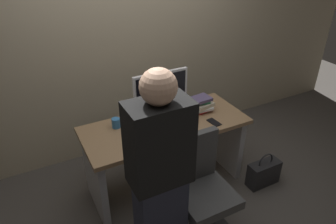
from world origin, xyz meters
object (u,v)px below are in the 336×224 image
Objects in this scene: cup_by_monitor at (116,123)px; mouse at (194,120)px; desk at (166,143)px; book_stack at (202,104)px; handbag at (264,173)px; person_at_desk at (160,181)px; cup_near_keyboard at (135,139)px; keyboard at (167,131)px; cell_phone at (214,122)px; monitor at (161,92)px; office_chair at (201,194)px.

mouse is at bearing -19.78° from cup_by_monitor.
cup_by_monitor is (-0.43, 0.15, 0.26)m from desk.
cup_by_monitor is 0.41× the size of book_stack.
desk is at bearing 152.49° from handbag.
book_stack is (0.87, 0.83, -0.03)m from person_at_desk.
person_at_desk is 4.34× the size of handbag.
cup_by_monitor is 0.86m from book_stack.
handbag is at bearing -25.01° from cup_by_monitor.
cup_by_monitor is at bearing 173.27° from book_stack.
person_at_desk is (-0.44, -0.78, 0.33)m from desk.
desk is at bearing 60.59° from person_at_desk.
book_stack is (0.80, 0.21, 0.03)m from cup_near_keyboard.
keyboard is 0.47m from cup_by_monitor.
handbag is at bearing -21.50° from keyboard.
book_stack reaches higher than desk.
cell_phone is at bearing -94.74° from book_stack.
cup_near_keyboard is (-0.62, -0.07, 0.03)m from mouse.
cup_near_keyboard reaches higher than cell_phone.
cup_near_keyboard reaches higher than mouse.
cup_by_monitor is (-0.45, 0.01, -0.21)m from monitor.
cup_by_monitor reaches higher than desk.
cup_near_keyboard is 0.41× the size of book_stack.
monitor is 1.35m from handbag.
mouse is at bearing -20.30° from desk.
cell_phone is (0.78, -0.03, -0.04)m from cup_near_keyboard.
mouse is (0.26, -0.09, 0.23)m from desk.
cup_near_keyboard is 0.24× the size of handbag.
monitor is 0.57m from cell_phone.
keyboard is 0.52m from book_stack.
monitor is at bearing 79.89° from desk.
cup_near_keyboard is (-0.32, -0.04, 0.04)m from keyboard.
book_stack is (0.43, 0.05, 0.29)m from desk.
office_chair is 0.98m from cup_by_monitor.
desk is at bearing 65.87° from keyboard.
cell_phone is (0.15, -0.10, -0.01)m from mouse.
keyboard reaches higher than handbag.
office_chair is 0.98m from monitor.
cell_phone is 0.81m from handbag.
handbag is (1.25, -0.30, -0.64)m from cup_near_keyboard.
desk is at bearing -100.11° from monitor.
cell_phone is (0.41, -0.19, 0.22)m from desk.
monitor is (0.04, 0.81, 0.56)m from office_chair.
person_at_desk is at bearing -90.80° from cup_by_monitor.
monitor is (0.03, 0.14, 0.47)m from desk.
monitor is at bearing -1.25° from cup_by_monitor.
mouse is at bearing 3.75° from keyboard.
office_chair is 10.30× the size of cup_by_monitor.
monitor is at bearing 167.31° from book_stack.
cup_by_monitor is at bearing 116.57° from office_chair.
desk is 0.94× the size of person_at_desk.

